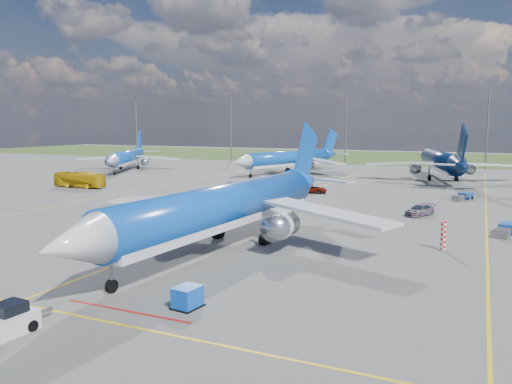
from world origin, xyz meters
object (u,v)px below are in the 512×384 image
at_px(bg_jet_nw, 127,170).
at_px(pushback_tug, 3,323).
at_px(apron_bus, 80,180).
at_px(uld_container, 187,297).
at_px(service_car_a, 231,186).
at_px(baggage_tug_w, 506,230).
at_px(service_car_b, 312,189).
at_px(bg_jet_nnw, 289,174).
at_px(bg_jet_n, 440,179).
at_px(warning_post, 443,235).
at_px(service_car_c, 420,210).
at_px(main_airliner, 225,248).
at_px(baggage_tug_e, 463,197).
at_px(baggage_tug_c, 265,180).

distance_m(bg_jet_nw, pushback_tug, 109.59).
bearing_deg(apron_bus, uld_container, -131.18).
bearing_deg(service_car_a, baggage_tug_w, -53.49).
relative_size(bg_jet_nw, service_car_b, 7.40).
distance_m(bg_jet_nnw, bg_jet_n, 36.08).
bearing_deg(apron_bus, service_car_a, -71.57).
bearing_deg(pushback_tug, warning_post, 59.01).
bearing_deg(service_car_c, bg_jet_n, 116.89).
height_order(main_airliner, uld_container, main_airliner).
xyz_separation_m(warning_post, baggage_tug_e, (0.55, 36.88, -0.97)).
distance_m(warning_post, main_airliner, 21.68).
height_order(bg_jet_nnw, main_airliner, main_airliner).
distance_m(bg_jet_nnw, service_car_c, 60.33).
relative_size(bg_jet_nw, main_airliner, 0.84).
xyz_separation_m(warning_post, service_car_a, (-40.52, 32.84, -0.79)).
bearing_deg(baggage_tug_w, baggage_tug_c, 152.93).
distance_m(bg_jet_n, service_car_a, 50.05).
relative_size(service_car_b, baggage_tug_w, 0.97).
bearing_deg(uld_container, main_airliner, 115.39).
distance_m(warning_post, service_car_c, 19.42).
relative_size(bg_jet_nw, apron_bus, 3.57).
height_order(uld_container, apron_bus, apron_bus).
relative_size(warning_post, baggage_tug_e, 0.58).
height_order(apron_bus, service_car_b, apron_bus).
relative_size(uld_container, apron_bus, 0.16).
distance_m(bg_jet_nw, service_car_c, 89.56).
bearing_deg(apron_bus, pushback_tug, -140.05).
xyz_separation_m(pushback_tug, uld_container, (7.43, 8.35, -0.02)).
distance_m(bg_jet_nw, baggage_tug_w, 102.53).
distance_m(uld_container, baggage_tug_e, 62.50).
bearing_deg(baggage_tug_e, baggage_tug_c, -170.18).
xyz_separation_m(baggage_tug_w, baggage_tug_c, (-45.27, 36.16, -0.02)).
height_order(bg_jet_nw, baggage_tug_c, bg_jet_nw).
bearing_deg(bg_jet_nw, bg_jet_n, -17.40).
relative_size(uld_container, baggage_tug_c, 0.35).
height_order(main_airliner, service_car_c, main_airliner).
height_order(bg_jet_nw, apron_bus, bg_jet_nw).
bearing_deg(warning_post, bg_jet_n, 94.49).
xyz_separation_m(bg_jet_nnw, baggage_tug_w, (47.34, -56.08, 0.56)).
xyz_separation_m(service_car_c, baggage_tug_e, (4.85, 17.96, -0.21)).
relative_size(service_car_b, baggage_tug_c, 1.02).
relative_size(main_airliner, baggage_tug_e, 9.05).
bearing_deg(pushback_tug, baggage_tug_w, 60.14).
distance_m(bg_jet_n, baggage_tug_w, 59.16).
bearing_deg(warning_post, bg_jet_nw, 145.91).
xyz_separation_m(warning_post, main_airliner, (-20.12, -7.95, -1.50)).
height_order(bg_jet_nnw, baggage_tug_w, bg_jet_nnw).
bearing_deg(bg_jet_nw, pushback_tug, -80.09).
xyz_separation_m(service_car_a, service_car_c, (36.21, -13.93, 0.03)).
bearing_deg(baggage_tug_w, bg_jet_nnw, 141.72).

